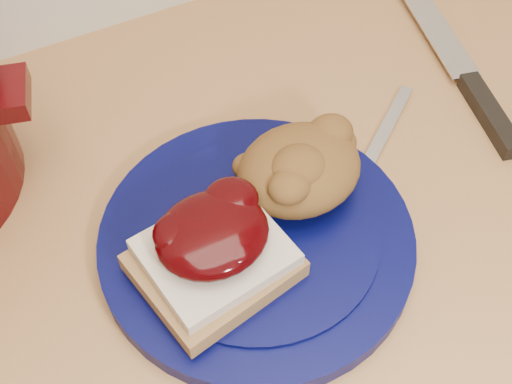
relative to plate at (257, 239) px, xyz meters
name	(u,v)px	position (x,y,z in m)	size (l,w,h in m)	color
base_cabinet	(246,377)	(0.01, 0.06, -0.48)	(4.00, 0.60, 0.86)	beige
plate	(257,239)	(0.00, 0.00, 0.00)	(0.28, 0.28, 0.02)	#040639
sandwich	(213,251)	(-0.05, -0.02, 0.04)	(0.14, 0.13, 0.06)	olive
stuffing_mound	(299,169)	(0.06, 0.02, 0.04)	(0.11, 0.10, 0.06)	brown
chef_knife	(473,88)	(0.30, 0.06, 0.00)	(0.10, 0.30, 0.02)	black
butter_knife	(380,139)	(0.17, 0.05, -0.01)	(0.17, 0.01, 0.00)	silver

